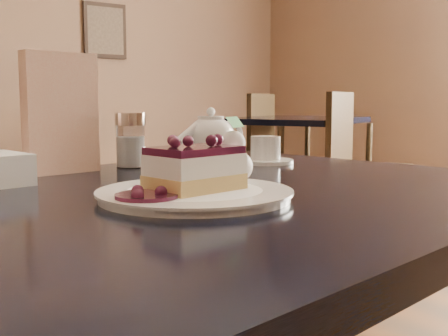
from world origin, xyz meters
TOP-DOWN VIEW (x-y plane):
  - main_table at (-0.15, 0.22)m, footprint 1.33×1.00m
  - dessert_plate at (-0.15, 0.17)m, footprint 0.26×0.26m
  - cheesecake_slice at (-0.15, 0.17)m, footprint 0.13×0.11m
  - whipped_cream at (-0.06, 0.20)m, footprint 0.06×0.06m
  - berry_sauce at (-0.23, 0.15)m, footprint 0.08×0.08m
  - tea_set at (0.18, 0.58)m, footprint 0.22×0.26m
  - menu_card at (-0.20, 0.55)m, footprint 0.14×0.05m
  - sugar_shaker at (-0.06, 0.55)m, footprint 0.06×0.06m
  - bg_table_far_right at (2.28, 2.63)m, footprint 1.28×1.87m

SIDE VIEW (x-z plane):
  - bg_table_far_right at x=2.28m, z-range -0.55..0.69m
  - main_table at x=-0.15m, z-range 0.30..1.06m
  - dessert_plate at x=-0.15m, z-range 0.76..0.77m
  - berry_sauce at x=-0.23m, z-range 0.77..0.78m
  - whipped_cream at x=-0.06m, z-range 0.77..0.82m
  - cheesecake_slice at x=-0.15m, z-range 0.77..0.83m
  - tea_set at x=0.18m, z-range 0.75..0.86m
  - sugar_shaker at x=-0.06m, z-range 0.76..0.87m
  - menu_card at x=-0.20m, z-range 0.76..0.98m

